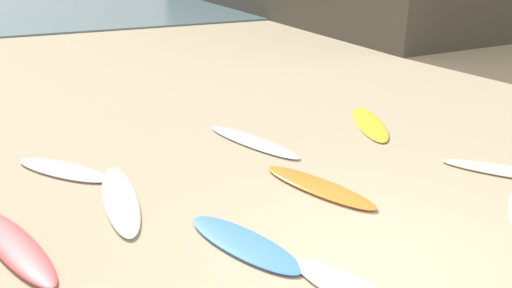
% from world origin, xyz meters
% --- Properties ---
extents(ground_plane, '(120.00, 120.00, 0.00)m').
position_xyz_m(ground_plane, '(0.00, 0.00, 0.00)').
color(ground_plane, '#C6B28E').
extents(surfboard_1, '(1.71, 1.91, 0.07)m').
position_xyz_m(surfboard_1, '(-3.35, 4.52, 0.04)').
color(surfboard_1, white).
rests_on(surfboard_1, ground_plane).
extents(surfboard_3, '(1.29, 2.03, 0.07)m').
position_xyz_m(surfboard_3, '(-1.37, 1.09, 0.04)').
color(surfboard_3, '#4B92E3').
rests_on(surfboard_3, ground_plane).
extents(surfboard_4, '(1.29, 2.24, 0.09)m').
position_xyz_m(surfboard_4, '(0.38, 2.11, 0.04)').
color(surfboard_4, orange).
rests_on(surfboard_4, ground_plane).
extents(surfboard_5, '(1.26, 2.46, 0.09)m').
position_xyz_m(surfboard_5, '(-4.14, 2.27, 0.04)').
color(surfboard_5, '#D75356').
rests_on(surfboard_5, ground_plane).
extents(surfboard_6, '(1.44, 2.32, 0.06)m').
position_xyz_m(surfboard_6, '(2.99, 4.29, 0.03)').
color(surfboard_6, yellow).
rests_on(surfboard_6, ground_plane).
extents(surfboard_8, '(0.67, 2.48, 0.09)m').
position_xyz_m(surfboard_8, '(-2.64, 3.02, 0.04)').
color(surfboard_8, white).
rests_on(surfboard_8, ground_plane).
extents(surfboard_9, '(1.32, 2.47, 0.07)m').
position_xyz_m(surfboard_9, '(0.21, 4.36, 0.04)').
color(surfboard_9, white).
rests_on(surfboard_9, ground_plane).
extents(surfboard_10, '(1.78, 1.97, 0.06)m').
position_xyz_m(surfboard_10, '(3.69, 1.29, 0.03)').
color(surfboard_10, silver).
rests_on(surfboard_10, ground_plane).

